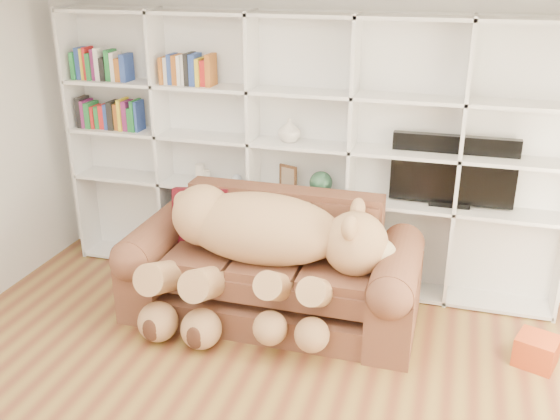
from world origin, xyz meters
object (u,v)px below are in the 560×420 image
(gift_box, at_px, (536,351))
(tv, at_px, (453,171))
(sofa, at_px, (273,273))
(teddy_bear, at_px, (259,246))

(gift_box, height_order, tv, tv)
(tv, bearing_deg, sofa, -152.07)
(teddy_bear, bearing_deg, gift_box, 3.99)
(teddy_bear, relative_size, tv, 1.89)
(sofa, relative_size, tv, 2.34)
(sofa, distance_m, teddy_bear, 0.39)
(gift_box, relative_size, tv, 0.28)
(teddy_bear, xyz_separation_m, gift_box, (2.11, 0.05, -0.60))
(gift_box, xyz_separation_m, tv, (-0.73, 0.86, 1.05))
(sofa, height_order, teddy_bear, teddy_bear)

